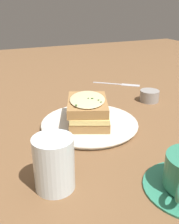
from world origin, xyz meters
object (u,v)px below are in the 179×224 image
condiment_pot (149,96)px  sandwich (89,110)px  water_glass (54,163)px  dinner_plate (90,124)px  fork (122,84)px

condiment_pot → sandwich: bearing=-70.5°
sandwich → condiment_pot: sandwich is taller
water_glass → condiment_pot: size_ratio=1.59×
dinner_plate → condiment_pot: bearing=110.0°
water_glass → fork: bearing=139.4°
water_glass → condiment_pot: 0.48m
dinner_plate → fork: dinner_plate is taller
sandwich → water_glass: 0.24m
sandwich → water_glass: bearing=-37.0°
dinner_plate → sandwich: sandwich is taller
dinner_plate → sandwich: size_ratio=1.49×
fork → water_glass: bearing=-2.1°
sandwich → water_glass: size_ratio=1.74×
dinner_plate → water_glass: water_glass is taller
water_glass → fork: size_ratio=0.63×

